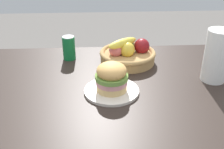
{
  "coord_description": "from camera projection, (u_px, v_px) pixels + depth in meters",
  "views": [
    {
      "loc": [
        -0.06,
        -1.1,
        1.37
      ],
      "look_at": [
        -0.0,
        -0.02,
        0.81
      ],
      "focal_mm": 45.01,
      "sensor_mm": 36.0,
      "label": 1
    }
  ],
  "objects": [
    {
      "name": "plate",
      "position": [
        112.0,
        91.0,
        1.2
      ],
      "size": [
        0.24,
        0.24,
        0.01
      ],
      "primitive_type": "cylinder",
      "color": "silver",
      "rests_on": "dining_table"
    },
    {
      "name": "sandwich",
      "position": [
        112.0,
        77.0,
        1.17
      ],
      "size": [
        0.14,
        0.14,
        0.13
      ],
      "color": "#E5BC75",
      "rests_on": "plate"
    },
    {
      "name": "paper_towel_roll",
      "position": [
        217.0,
        56.0,
        1.24
      ],
      "size": [
        0.11,
        0.11,
        0.24
      ],
      "primitive_type": "cylinder",
      "color": "white",
      "rests_on": "dining_table"
    },
    {
      "name": "fruit_basket",
      "position": [
        128.0,
        54.0,
        1.45
      ],
      "size": [
        0.29,
        0.29,
        0.14
      ],
      "color": "tan",
      "rests_on": "dining_table"
    },
    {
      "name": "dining_table",
      "position": [
        112.0,
        103.0,
        1.31
      ],
      "size": [
        1.4,
        0.9,
        0.75
      ],
      "color": "#2D231E",
      "rests_on": "ground_plane"
    },
    {
      "name": "soda_can",
      "position": [
        69.0,
        48.0,
        1.48
      ],
      "size": [
        0.07,
        0.07,
        0.13
      ],
      "color": "#147238",
      "rests_on": "dining_table"
    }
  ]
}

